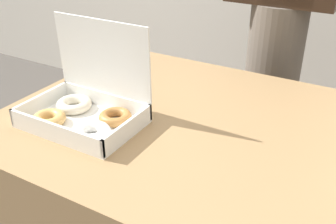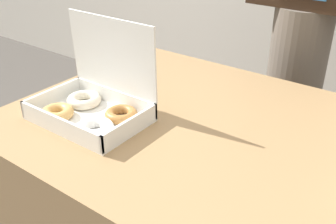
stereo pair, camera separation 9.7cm
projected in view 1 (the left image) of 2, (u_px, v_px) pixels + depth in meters
The scene contains 2 objects.
table at pixel (202, 221), 1.29m from camera, with size 1.18×0.88×0.73m.
donut_box at pixel (86, 108), 1.11m from camera, with size 0.32×0.24×0.28m.
Camera 1 is at (0.38, -0.89, 1.29)m, focal length 42.00 mm.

